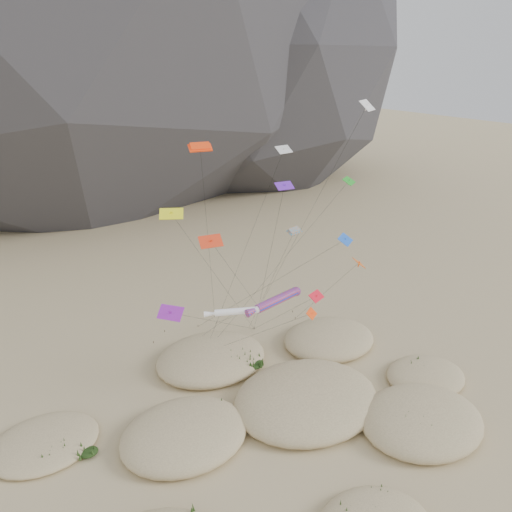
% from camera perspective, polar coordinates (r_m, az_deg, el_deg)
% --- Properties ---
extents(ground, '(500.00, 500.00, 0.00)m').
position_cam_1_polar(ground, '(53.60, 6.91, -19.88)').
color(ground, '#CCB789').
rests_on(ground, ground).
extents(dunes, '(50.70, 38.62, 3.57)m').
position_cam_1_polar(dunes, '(55.48, 3.07, -17.12)').
color(dunes, '#CCB789').
rests_on(dunes, ground).
extents(dune_grass, '(42.90, 26.04, 1.41)m').
position_cam_1_polar(dune_grass, '(54.99, 3.54, -17.32)').
color(dune_grass, black).
rests_on(dune_grass, ground).
extents(kite_stakes, '(20.97, 7.76, 0.30)m').
position_cam_1_polar(kite_stakes, '(71.15, -3.03, -8.02)').
color(kite_stakes, '#3F2D1E').
rests_on(kite_stakes, ground).
extents(rainbow_tube_kite, '(7.60, 16.06, 11.02)m').
position_cam_1_polar(rainbow_tube_kite, '(55.96, 2.23, -5.13)').
color(rainbow_tube_kite, '#FF311A').
rests_on(rainbow_tube_kite, ground).
extents(white_tube_kite, '(5.62, 13.02, 10.29)m').
position_cam_1_polar(white_tube_kite, '(54.73, -2.60, -6.38)').
color(white_tube_kite, white).
rests_on(white_tube_kite, ground).
extents(orange_parafoil, '(8.72, 14.45, 27.81)m').
position_cam_1_polar(orange_parafoil, '(50.19, -6.36, 11.81)').
color(orange_parafoil, '#FF390D').
rests_on(orange_parafoil, ground).
extents(multi_parafoil, '(2.19, 9.77, 17.20)m').
position_cam_1_polar(multi_parafoil, '(58.04, 4.34, 2.72)').
color(multi_parafoil, orange).
rests_on(multi_parafoil, ground).
extents(delta_kites, '(28.86, 21.27, 31.01)m').
position_cam_1_polar(delta_kites, '(53.48, 3.35, 3.57)').
color(delta_kites, red).
rests_on(delta_kites, ground).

